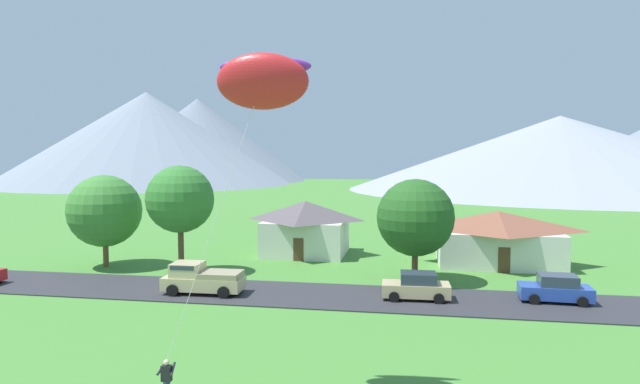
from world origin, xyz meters
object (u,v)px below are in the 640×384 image
object	(u,v)px
tree_center	(415,218)
kite_flyer_with_kite	(261,84)
tree_left_of_center	(105,211)
parked_car_tan_mid_west	(416,286)
house_leftmost	(306,227)
parked_car_blue_west_end	(556,289)
tree_near_left	(180,199)
pickup_truck_sand_west_side	(202,278)
house_left_center	(497,237)

from	to	relation	value
tree_center	kite_flyer_with_kite	xyz separation A→B (m)	(-5.87, -18.89, 6.99)
tree_left_of_center	parked_car_tan_mid_west	world-z (taller)	tree_left_of_center
house_leftmost	parked_car_tan_mid_west	xyz separation A→B (m)	(9.87, -13.99, -1.69)
parked_car_blue_west_end	kite_flyer_with_kite	distance (m)	23.41
tree_near_left	pickup_truck_sand_west_side	xyz separation A→B (m)	(3.93, -5.48, -4.70)
house_left_center	pickup_truck_sand_west_side	distance (m)	24.56
parked_car_blue_west_end	parked_car_tan_mid_west	distance (m)	8.50
parked_car_blue_west_end	house_leftmost	bearing A→B (deg)	144.32
tree_near_left	parked_car_blue_west_end	size ratio (longest dim) A/B	1.96
house_leftmost	tree_left_of_center	distance (m)	17.30
parked_car_blue_west_end	pickup_truck_sand_west_side	xyz separation A→B (m)	(-22.35, -1.76, 0.19)
house_leftmost	tree_center	bearing A→B (deg)	-43.31
tree_near_left	tree_center	world-z (taller)	tree_near_left
house_leftmost	pickup_truck_sand_west_side	xyz separation A→B (m)	(-4.02, -14.93, -1.50)
house_left_center	house_leftmost	bearing A→B (deg)	173.84
parked_car_blue_west_end	pickup_truck_sand_west_side	distance (m)	22.42
house_leftmost	tree_near_left	xyz separation A→B (m)	(-7.95, -9.45, 3.20)
tree_left_of_center	parked_car_tan_mid_west	size ratio (longest dim) A/B	1.78
house_left_center	tree_left_of_center	distance (m)	32.53
pickup_truck_sand_west_side	kite_flyer_with_kite	bearing A→B (deg)	-58.91
house_left_center	tree_left_of_center	world-z (taller)	tree_left_of_center
house_leftmost	tree_center	distance (m)	13.67
tree_near_left	house_left_center	bearing A→B (deg)	17.23
house_leftmost	tree_left_of_center	world-z (taller)	tree_left_of_center
tree_near_left	tree_center	size ratio (longest dim) A/B	1.12
parked_car_blue_west_end	parked_car_tan_mid_west	xyz separation A→B (m)	(-8.46, -0.82, 0.00)
tree_near_left	pickup_truck_sand_west_side	distance (m)	8.22
tree_left_of_center	tree_center	xyz separation A→B (m)	(24.93, -1.07, 0.07)
house_left_center	tree_center	xyz separation A→B (m)	(-6.88, -7.46, 2.35)
parked_car_tan_mid_west	kite_flyer_with_kite	distance (m)	18.76
tree_near_left	tree_center	distance (m)	17.81
parked_car_blue_west_end	parked_car_tan_mid_west	bearing A→B (deg)	-174.45
tree_left_of_center	tree_near_left	bearing A→B (deg)	-9.98
tree_near_left	parked_car_blue_west_end	xyz separation A→B (m)	(26.28, -3.72, -4.89)
house_leftmost	tree_near_left	world-z (taller)	tree_near_left
tree_near_left	house_leftmost	bearing A→B (deg)	49.93
tree_center	tree_near_left	bearing A→B (deg)	-179.39
house_left_center	tree_center	bearing A→B (deg)	-132.71
house_leftmost	tree_center	xyz separation A→B (m)	(9.82, -9.26, 2.12)
kite_flyer_with_kite	pickup_truck_sand_west_side	bearing A→B (deg)	121.09
house_leftmost	parked_car_blue_west_end	xyz separation A→B (m)	(18.34, -13.17, -1.69)
tree_near_left	parked_car_tan_mid_west	xyz separation A→B (m)	(17.82, -4.54, -4.89)
tree_near_left	tree_center	bearing A→B (deg)	0.61
pickup_truck_sand_west_side	kite_flyer_with_kite	distance (m)	18.73
house_left_center	parked_car_blue_west_end	size ratio (longest dim) A/B	2.45
parked_car_tan_mid_west	tree_center	bearing A→B (deg)	90.59
tree_center	pickup_truck_sand_west_side	bearing A→B (deg)	-157.73
house_leftmost	tree_center	size ratio (longest dim) A/B	1.06
tree_left_of_center	pickup_truck_sand_west_side	world-z (taller)	tree_left_of_center
kite_flyer_with_kite	tree_left_of_center	bearing A→B (deg)	133.68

